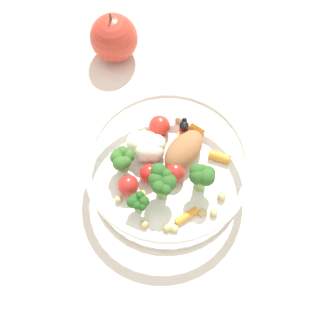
# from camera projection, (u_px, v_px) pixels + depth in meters

# --- Properties ---
(ground_plane) EXTENTS (2.40, 2.40, 0.00)m
(ground_plane) POSITION_uv_depth(u_px,v_px,m) (170.00, 185.00, 0.57)
(ground_plane) COLOR silver
(food_container) EXTENTS (0.22, 0.22, 0.07)m
(food_container) POSITION_uv_depth(u_px,v_px,m) (165.00, 165.00, 0.55)
(food_container) COLOR white
(food_container) RESTS_ON ground_plane
(loose_apple) EXTENTS (0.08, 0.08, 0.09)m
(loose_apple) POSITION_uv_depth(u_px,v_px,m) (114.00, 38.00, 0.64)
(loose_apple) COLOR #BC3828
(loose_apple) RESTS_ON ground_plane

